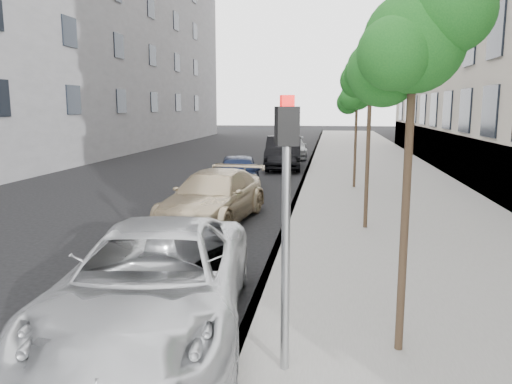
% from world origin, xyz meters
% --- Properties ---
extents(sidewalk, '(6.40, 72.00, 0.14)m').
position_xyz_m(sidewalk, '(4.30, 24.00, 0.07)').
color(sidewalk, gray).
rests_on(sidewalk, ground).
extents(curb, '(0.15, 72.00, 0.14)m').
position_xyz_m(curb, '(1.18, 24.00, 0.07)').
color(curb, '#9E9B93').
rests_on(curb, ground).
extents(tree_near, '(1.55, 1.35, 4.50)m').
position_xyz_m(tree_near, '(3.23, 1.50, 3.87)').
color(tree_near, '#38281C').
rests_on(tree_near, sidewalk).
extents(tree_mid, '(1.54, 1.34, 4.71)m').
position_xyz_m(tree_mid, '(3.23, 8.00, 4.08)').
color(tree_mid, '#38281C').
rests_on(tree_mid, sidewalk).
extents(tree_far, '(1.56, 1.36, 4.23)m').
position_xyz_m(tree_far, '(3.23, 14.50, 3.60)').
color(tree_far, '#38281C').
rests_on(tree_far, sidewalk).
extents(signal_pole, '(0.29, 0.25, 3.14)m').
position_xyz_m(signal_pole, '(1.82, 0.81, 2.10)').
color(signal_pole, '#939699').
rests_on(signal_pole, sidewalk).
extents(minivan, '(3.19, 5.65, 1.49)m').
position_xyz_m(minivan, '(-0.10, 1.80, 0.75)').
color(minivan, silver).
rests_on(minivan, ground).
extents(suv, '(2.57, 5.04, 1.40)m').
position_xyz_m(suv, '(-0.87, 8.61, 0.70)').
color(suv, '#C6B28D').
rests_on(suv, ground).
extents(sedan_blue, '(2.28, 4.29, 1.39)m').
position_xyz_m(sedan_blue, '(-1.13, 13.66, 0.69)').
color(sedan_blue, '#0F1833').
rests_on(sedan_blue, ground).
extents(sedan_black, '(2.04, 5.08, 1.64)m').
position_xyz_m(sedan_black, '(-0.10, 20.93, 0.82)').
color(sedan_black, black).
rests_on(sedan_black, ground).
extents(sedan_rear, '(2.19, 4.56, 1.28)m').
position_xyz_m(sedan_rear, '(-0.10, 26.31, 0.64)').
color(sedan_rear, '#9DA1A5').
rests_on(sedan_rear, ground).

